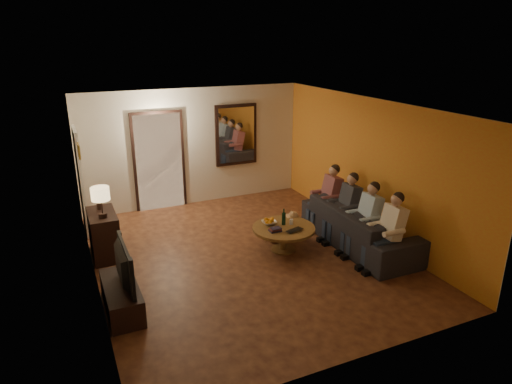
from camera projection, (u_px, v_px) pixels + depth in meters
name	position (u px, v px, depth m)	size (l,w,h in m)	color
floor	(247.00, 256.00, 7.98)	(5.00, 6.00, 0.01)	#3F1A11
ceiling	(246.00, 107.00, 7.13)	(5.00, 6.00, 0.01)	white
back_wall	(194.00, 147.00, 10.14)	(5.00, 0.02, 2.60)	beige
front_wall	(355.00, 264.00, 4.97)	(5.00, 0.02, 2.60)	beige
left_wall	(88.00, 208.00, 6.59)	(0.02, 6.00, 2.60)	beige
right_wall	(370.00, 168.00, 8.53)	(0.02, 6.00, 2.60)	beige
orange_accent	(369.00, 168.00, 8.53)	(0.01, 6.00, 2.60)	orange
kitchen_doorway	(159.00, 162.00, 9.90)	(1.00, 0.06, 2.10)	#FFE0A5
door_trim	(159.00, 162.00, 9.89)	(1.12, 0.04, 2.22)	black
fridge_glimpse	(171.00, 167.00, 10.05)	(0.45, 0.03, 1.70)	silver
mirror_frame	(236.00, 135.00, 10.43)	(1.00, 0.05, 1.40)	black
mirror_glass	(237.00, 135.00, 10.41)	(0.86, 0.02, 1.26)	white
white_door	(81.00, 182.00, 8.67)	(0.06, 0.85, 2.04)	white
framed_art	(79.00, 151.00, 7.54)	(0.03, 0.28, 0.24)	#B28C33
art_canvas	(80.00, 151.00, 7.54)	(0.01, 0.22, 0.18)	brown
dresser	(104.00, 234.00, 7.88)	(0.45, 0.90, 0.80)	black
table_lamp	(101.00, 202.00, 7.47)	(0.30, 0.30, 0.54)	beige
flower_vase	(99.00, 197.00, 7.87)	(0.14, 0.14, 0.44)	red
tv_stand	(122.00, 297.00, 6.37)	(0.45, 1.18, 0.39)	black
tv	(118.00, 266.00, 6.20)	(0.14, 1.04, 0.60)	black
sofa	(359.00, 226.00, 8.30)	(1.00, 2.55, 0.75)	black
person_a	(389.00, 234.00, 7.41)	(0.60, 0.40, 1.20)	tan
person_b	(366.00, 221.00, 7.93)	(0.60, 0.40, 1.20)	tan
person_c	(346.00, 210.00, 8.44)	(0.60, 0.40, 1.20)	tan
person_d	(328.00, 200.00, 8.96)	(0.60, 0.40, 1.20)	tan
dog	(282.00, 226.00, 8.54)	(0.56, 0.24, 0.56)	tan
coffee_table	(283.00, 239.00, 8.13)	(1.11, 1.11, 0.45)	brown
bowl	(269.00, 223.00, 8.17)	(0.26, 0.26, 0.06)	white
oranges	(269.00, 219.00, 8.14)	(0.20, 0.20, 0.08)	orange
wine_bottle	(284.00, 217.00, 8.11)	(0.07, 0.07, 0.31)	black
wine_glass	(291.00, 222.00, 8.15)	(0.06, 0.06, 0.10)	silver
book_stack	(275.00, 229.00, 7.87)	(0.20, 0.15, 0.07)	black
laptop	(296.00, 231.00, 7.85)	(0.33, 0.21, 0.03)	black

